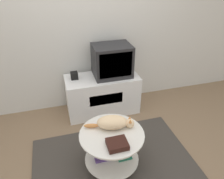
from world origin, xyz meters
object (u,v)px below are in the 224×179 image
Objects in this scene: speaker at (74,76)px; cat at (113,122)px; dvd_box at (117,144)px; tv at (112,61)px.

speaker is 1.09m from cat.
dvd_box is at bearing -84.66° from cat.
dvd_box is at bearing -80.08° from speaker.
tv is 0.58m from speaker.
tv is at bearing 76.29° from dvd_box.
tv is 0.99× the size of cat.
dvd_box is (-0.31, -1.29, -0.30)m from tv.
cat is (0.27, -1.05, -0.08)m from speaker.
speaker is at bearing 99.92° from dvd_box.
tv is 5.37× the size of speaker.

